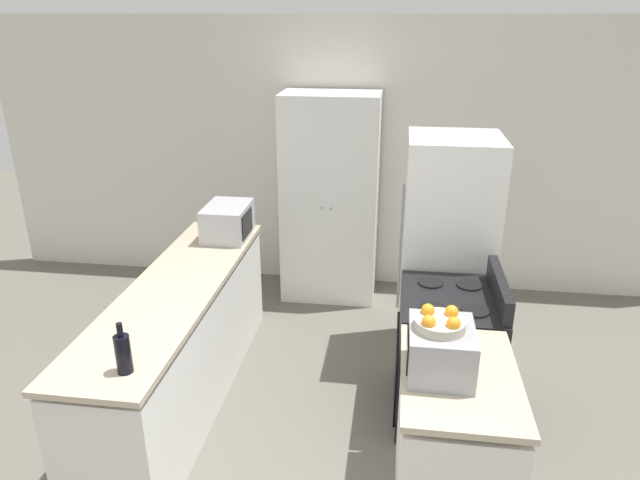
# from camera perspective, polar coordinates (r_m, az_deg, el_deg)

# --- Properties ---
(wall_back) EXTENTS (7.00, 0.06, 2.60)m
(wall_back) POSITION_cam_1_polar(r_m,az_deg,el_deg) (5.62, 2.25, 8.30)
(wall_back) COLOR silver
(wall_back) RESTS_ON ground_plane
(counter_left) EXTENTS (0.60, 2.45, 0.90)m
(counter_left) POSITION_cam_1_polar(r_m,az_deg,el_deg) (4.19, -13.70, -10.09)
(counter_left) COLOR silver
(counter_left) RESTS_ON ground_plane
(counter_right) EXTENTS (0.60, 0.91, 0.90)m
(counter_right) POSITION_cam_1_polar(r_m,az_deg,el_deg) (3.34, 13.10, -19.40)
(counter_right) COLOR silver
(counter_right) RESTS_ON ground_plane
(pantry_cabinet) EXTENTS (0.88, 0.60, 1.96)m
(pantry_cabinet) POSITION_cam_1_polar(r_m,az_deg,el_deg) (5.39, 1.04, 4.18)
(pantry_cabinet) COLOR white
(pantry_cabinet) RESTS_ON ground_plane
(stove) EXTENTS (0.66, 0.75, 1.06)m
(stove) POSITION_cam_1_polar(r_m,az_deg,el_deg) (4.01, 12.51, -11.18)
(stove) COLOR black
(stove) RESTS_ON ground_plane
(refrigerator) EXTENTS (0.70, 0.68, 1.79)m
(refrigerator) POSITION_cam_1_polar(r_m,az_deg,el_deg) (4.48, 12.53, -1.21)
(refrigerator) COLOR white
(refrigerator) RESTS_ON ground_plane
(microwave) EXTENTS (0.35, 0.47, 0.27)m
(microwave) POSITION_cam_1_polar(r_m,az_deg,el_deg) (4.68, -9.21, 1.87)
(microwave) COLOR #B2B2B7
(microwave) RESTS_ON counter_left
(wine_bottle) EXTENTS (0.08, 0.08, 0.28)m
(wine_bottle) POSITION_cam_1_polar(r_m,az_deg,el_deg) (3.09, -19.08, -10.64)
(wine_bottle) COLOR black
(wine_bottle) RESTS_ON counter_left
(toaster_oven) EXTENTS (0.33, 0.37, 0.26)m
(toaster_oven) POSITION_cam_1_polar(r_m,az_deg,el_deg) (2.97, 11.94, -10.77)
(toaster_oven) COLOR #939399
(toaster_oven) RESTS_ON counter_right
(fruit_bowl) EXTENTS (0.25, 0.25, 0.10)m
(fruit_bowl) POSITION_cam_1_polar(r_m,az_deg,el_deg) (2.89, 11.91, -8.01)
(fruit_bowl) COLOR #B2A893
(fruit_bowl) RESTS_ON toaster_oven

